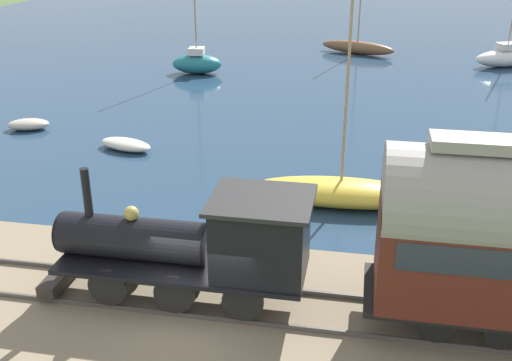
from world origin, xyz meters
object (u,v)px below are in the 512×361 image
Objects in this scene: sailboat_yellow at (341,191)px; sailboat_brown at (357,47)px; rowboat_far_out at (126,144)px; steam_locomotive at (206,241)px; sailboat_teal at (197,63)px; rowboat_near_shore at (28,124)px; sailboat_white at (506,57)px.

sailboat_yellow is 1.14× the size of sailboat_brown.
rowboat_far_out is at bearing -179.74° from sailboat_brown.
steam_locomotive is 8.11m from sailboat_yellow.
sailboat_yellow is 10.31m from rowboat_far_out.
sailboat_brown is 2.81× the size of rowboat_far_out.
sailboat_teal reaches higher than rowboat_near_shore.
sailboat_brown is 24.87m from rowboat_far_out.
steam_locomotive is 0.75× the size of sailboat_yellow.
sailboat_teal reaches higher than rowboat_far_out.
rowboat_near_shore is (13.08, 12.33, -2.01)m from steam_locomotive.
sailboat_brown is at bearing -57.07° from sailboat_teal.
sailboat_teal is 1.09× the size of sailboat_brown.
sailboat_white reaches higher than rowboat_far_out.
steam_locomotive is at bearing 134.08° from sailboat_white.
sailboat_yellow is at bearing 133.81° from sailboat_white.
steam_locomotive is 18.09m from rowboat_near_shore.
sailboat_white is 26.34m from sailboat_yellow.
steam_locomotive is 0.78× the size of sailboat_teal.
steam_locomotive reaches higher than rowboat_near_shore.
sailboat_yellow is (-18.49, -10.38, -0.22)m from sailboat_teal.
steam_locomotive is 0.85× the size of sailboat_brown.
sailboat_yellow is at bearing -21.17° from steam_locomotive.
rowboat_near_shore is at bearing 152.62° from sailboat_teal.
sailboat_brown is (34.34, -2.68, -1.74)m from steam_locomotive.
rowboat_near_shore is (-21.25, 15.01, -0.27)m from sailboat_brown.
rowboat_far_out is (-14.58, -0.84, -0.48)m from sailboat_teal.
sailboat_teal is 0.96× the size of sailboat_yellow.
rowboat_far_out is (-1.79, -5.65, -0.02)m from rowboat_near_shore.
sailboat_teal is at bearing 16.21° from steam_locomotive.
rowboat_near_shore is (-12.79, 4.81, -0.46)m from sailboat_teal.
sailboat_teal reaches higher than sailboat_white.
sailboat_yellow is (-24.36, 10.03, -0.17)m from sailboat_white.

